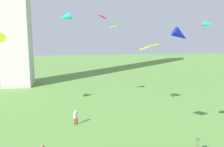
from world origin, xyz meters
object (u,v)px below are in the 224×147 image
Objects in this scene: person_5 at (76,116)px; kite_flying_2 at (208,24)px; kite_flying_4 at (117,26)px; kite_flying_5 at (180,35)px; kite_flying_6 at (149,47)px; kite_flying_1 at (102,17)px; person_3 at (198,145)px; kite_flying_0 at (1,38)px; kite_flying_3 at (66,17)px.

kite_flying_2 is at bearing -39.72° from person_5.
kite_flying_4 is (-12.58, -0.61, -0.29)m from kite_flying_2.
kite_flying_5 is (-8.79, -10.24, -1.39)m from kite_flying_2.
kite_flying_2 is 0.75× the size of kite_flying_6.
person_5 is 12.48m from kite_flying_1.
person_3 is 10.10m from kite_flying_6.
kite_flying_0 is 14.23m from kite_flying_1.
kite_flying_0 is at bearing 63.59° from person_3.
kite_flying_6 is at bearing 33.74° from kite_flying_3.
kite_flying_1 is 0.81× the size of kite_flying_5.
person_3 is at bearing 41.70° from kite_flying_3.
person_3 is at bearing -175.38° from kite_flying_2.
kite_flying_6 is at bearing 67.63° from kite_flying_5.
kite_flying_3 is 0.98× the size of kite_flying_6.
kite_flying_2 is 19.78m from kite_flying_3.
kite_flying_2 is at bearing 156.53° from kite_flying_0.
kite_flying_1 is 0.72× the size of kite_flying_6.
kite_flying_5 is (10.09, -16.03, -2.52)m from kite_flying_3.
kite_flying_2 is at bearing -92.01° from kite_flying_1.
person_5 is 16.08m from kite_flying_5.
kite_flying_3 reaches higher than kite_flying_0.
kite_flying_6 is (-2.35, 1.33, -1.06)m from kite_flying_5.
kite_flying_1 reaches higher than kite_flying_2.
kite_flying_3 is (-18.88, 5.79, 1.13)m from kite_flying_2.
kite_flying_3 is (-1.00, 7.29, 12.50)m from person_5.
kite_flying_5 reaches higher than person_3.
kite_flying_0 is at bearing 107.24° from person_5.
kite_flying_6 is (1.45, -8.30, -2.16)m from kite_flying_4.
person_5 is 0.98× the size of kite_flying_3.
kite_flying_2 is at bearing 113.58° from kite_flying_6.
kite_flying_3 is at bearing 109.89° from kite_flying_2.
kite_flying_1 reaches higher than person_3.
kite_flying_3 reaches higher than kite_flying_5.
kite_flying_4 is 1.02× the size of kite_flying_6.
kite_flying_2 is (17.88, 1.50, 11.37)m from person_5.
kite_flying_3 is (-4.29, 8.06, 0.49)m from kite_flying_1.
person_5 is 14.40m from kite_flying_0.
kite_flying_6 is (-11.13, -8.90, -2.46)m from kite_flying_2.
kite_flying_1 is 0.71× the size of kite_flying_4.
person_5 is 14.51m from kite_flying_3.
kite_flying_0 is 1.24× the size of kite_flying_5.
kite_flying_2 is (14.59, 2.27, -0.64)m from kite_flying_1.
person_5 is 0.95× the size of kite_flying_4.
kite_flying_2 reaches higher than kite_flying_0.
kite_flying_5 is (-1.91, 0.64, 10.00)m from person_3.
kite_flying_6 is (6.75, -7.41, 8.91)m from person_5.
kite_flying_5 is (5.80, -7.97, -2.04)m from kite_flying_1.
kite_flying_3 is at bearing -159.24° from kite_flying_4.
kite_flying_1 reaches higher than kite_flying_6.
kite_flying_2 is 0.84× the size of kite_flying_5.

